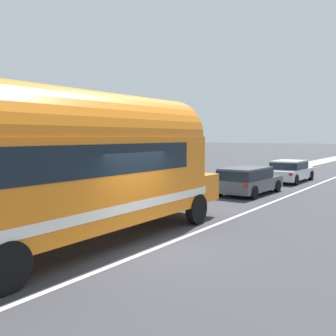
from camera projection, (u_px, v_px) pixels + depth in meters
name	position (u px, v px, depth m)	size (l,w,h in m)	color
ground_plane	(152.00, 250.00, 10.13)	(300.00, 300.00, 0.00)	#38383D
lane_markings	(263.00, 191.00, 20.89)	(3.60, 80.00, 0.01)	silver
sidewalk_slab	(195.00, 190.00, 20.95)	(2.32, 90.00, 0.15)	gray
painted_bus	(68.00, 161.00, 9.92)	(2.65, 11.58, 4.12)	orange
car_lead	(248.00, 179.00, 19.71)	(2.08, 4.45, 1.37)	#474C51
car_second	(289.00, 170.00, 25.25)	(2.00, 4.79, 1.37)	silver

